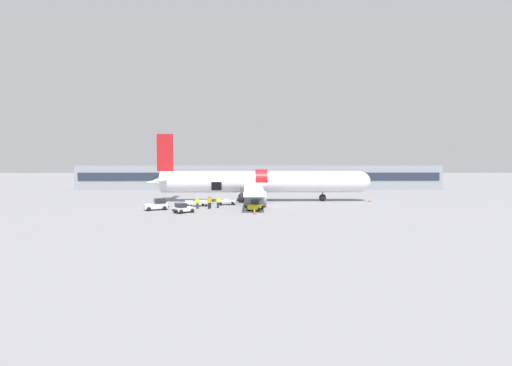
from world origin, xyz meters
TOP-DOWN VIEW (x-y plane):
  - ground_plane at (0.00, 0.00)m, footprint 500.00×500.00m
  - terminal_strip at (0.00, 40.40)m, footprint 93.67×10.60m
  - airplane at (-1.17, 7.63)m, footprint 38.32×32.09m
  - baggage_tug_lead at (-1.87, -4.26)m, footprint 2.42×3.26m
  - baggage_tug_mid at (-11.42, -6.82)m, footprint 2.91×2.78m
  - baggage_tug_rear at (-15.58, -3.96)m, footprint 3.46×2.65m
  - baggage_cart_loading at (-10.59, 0.23)m, footprint 4.20×2.93m
  - baggage_cart_queued at (-6.19, 2.20)m, footprint 3.80×2.43m
  - ground_crew_loader_a at (-7.30, -1.90)m, footprint 0.61×0.48m
  - ground_crew_loader_b at (-8.50, -2.72)m, footprint 0.56×0.56m
  - ground_crew_driver at (-10.16, -2.65)m, footprint 0.59×0.42m
  - ground_crew_supervisor at (-8.48, -1.57)m, footprint 0.42×0.56m
  - suitcase_on_tarmac_upright at (-12.73, -2.17)m, footprint 0.42×0.38m
  - safety_cone_nose at (17.98, 6.76)m, footprint 0.56×0.56m
  - safety_cone_engine_left at (-2.07, -8.14)m, footprint 0.44×0.44m

SIDE VIEW (x-z plane):
  - ground_plane at x=0.00m, z-range 0.00..0.00m
  - safety_cone_nose at x=17.98m, z-range -0.02..0.55m
  - suitcase_on_tarmac_upright at x=-12.73m, z-range -0.05..0.66m
  - safety_cone_engine_left at x=-2.07m, z-range -0.02..0.76m
  - baggage_cart_loading at x=-10.59m, z-range 0.00..0.92m
  - baggage_cart_queued at x=-6.19m, z-range 0.02..0.99m
  - baggage_tug_mid at x=-11.42m, z-range -0.08..1.22m
  - baggage_tug_lead at x=-1.87m, z-range -0.10..1.36m
  - baggage_tug_rear at x=-15.58m, z-range -0.11..1.49m
  - ground_crew_supervisor at x=-8.48m, z-range 0.04..1.65m
  - ground_crew_driver at x=-10.16m, z-range 0.04..1.74m
  - ground_crew_loader_a at x=-7.30m, z-range 0.05..1.78m
  - ground_crew_loader_b at x=-8.50m, z-range 0.05..1.82m
  - terminal_strip at x=0.00m, z-range 0.00..6.23m
  - airplane at x=-1.17m, z-range -2.55..9.04m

